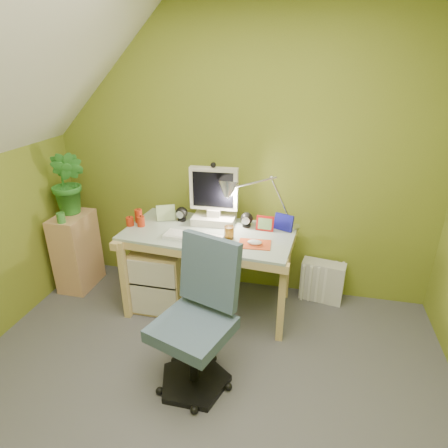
% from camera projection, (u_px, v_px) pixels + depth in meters
% --- Properties ---
extents(floor, '(3.20, 3.20, 0.01)m').
position_uv_depth(floor, '(184.00, 435.00, 2.08)').
color(floor, '#505055').
rests_on(floor, ground).
extents(wall_back, '(3.20, 0.01, 2.40)m').
position_uv_depth(wall_back, '(241.00, 155.00, 3.02)').
color(wall_back, olive).
rests_on(wall_back, floor).
extents(desk, '(1.34, 0.75, 0.69)m').
position_uv_depth(desk, '(209.00, 270.00, 3.03)').
color(desk, tan).
rests_on(desk, floor).
extents(monitor, '(0.37, 0.22, 0.49)m').
position_uv_depth(monitor, '(214.00, 194.00, 2.95)').
color(monitor, beige).
rests_on(monitor, desk).
extents(speaker_left, '(0.11, 0.11, 0.12)m').
position_uv_depth(speaker_left, '(182.00, 214.00, 3.06)').
color(speaker_left, black).
rests_on(speaker_left, desk).
extents(speaker_right, '(0.10, 0.10, 0.12)m').
position_uv_depth(speaker_right, '(247.00, 220.00, 2.95)').
color(speaker_right, black).
rests_on(speaker_right, desk).
extents(keyboard, '(0.45, 0.18, 0.02)m').
position_uv_depth(keyboard, '(193.00, 237.00, 2.77)').
color(keyboard, white).
rests_on(keyboard, desk).
extents(mousepad, '(0.24, 0.18, 0.01)m').
position_uv_depth(mousepad, '(255.00, 244.00, 2.68)').
color(mousepad, '#BE441D').
rests_on(mousepad, desk).
extents(mouse, '(0.11, 0.08, 0.04)m').
position_uv_depth(mouse, '(255.00, 242.00, 2.68)').
color(mouse, white).
rests_on(mouse, mousepad).
extents(amber_tumbler, '(0.08, 0.08, 0.09)m').
position_uv_depth(amber_tumbler, '(229.00, 233.00, 2.76)').
color(amber_tumbler, '#905915').
rests_on(amber_tumbler, desk).
extents(candle_cluster, '(0.17, 0.16, 0.11)m').
position_uv_depth(candle_cluster, '(137.00, 218.00, 3.00)').
color(candle_cluster, '#B52C0F').
rests_on(candle_cluster, desk).
extents(photo_frame_red, '(0.14, 0.03, 0.12)m').
position_uv_depth(photo_frame_red, '(265.00, 223.00, 2.88)').
color(photo_frame_red, '#B41513').
rests_on(photo_frame_red, desk).
extents(photo_frame_blue, '(0.15, 0.07, 0.13)m').
position_uv_depth(photo_frame_blue, '(284.00, 222.00, 2.89)').
color(photo_frame_blue, navy).
rests_on(photo_frame_blue, desk).
extents(photo_frame_green, '(0.15, 0.08, 0.13)m').
position_uv_depth(photo_frame_green, '(166.00, 213.00, 3.07)').
color(photo_frame_green, '#9EB77D').
rests_on(photo_frame_green, desk).
extents(desk_lamp, '(0.63, 0.38, 0.63)m').
position_uv_depth(desk_lamp, '(271.00, 190.00, 2.83)').
color(desk_lamp, silver).
rests_on(desk_lamp, desk).
extents(side_ledge, '(0.26, 0.39, 0.69)m').
position_uv_depth(side_ledge, '(77.00, 251.00, 3.33)').
color(side_ledge, tan).
rests_on(side_ledge, floor).
extents(potted_plant, '(0.33, 0.28, 0.55)m').
position_uv_depth(potted_plant, '(69.00, 183.00, 3.12)').
color(potted_plant, '#2C7B29').
rests_on(potted_plant, side_ledge).
extents(green_cup, '(0.07, 0.07, 0.08)m').
position_uv_depth(green_cup, '(61.00, 218.00, 3.04)').
color(green_cup, '#3D8738').
rests_on(green_cup, side_ledge).
extents(task_chair, '(0.62, 0.62, 0.88)m').
position_uv_depth(task_chair, '(192.00, 328.00, 2.23)').
color(task_chair, '#3F5467').
rests_on(task_chair, floor).
extents(radiator, '(0.37, 0.20, 0.35)m').
position_uv_depth(radiator, '(322.00, 281.00, 3.19)').
color(radiator, silver).
rests_on(radiator, floor).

